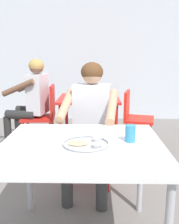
{
  "coord_description": "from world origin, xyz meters",
  "views": [
    {
      "loc": [
        0.11,
        -1.53,
        1.28
      ],
      "look_at": [
        0.07,
        0.25,
        0.88
      ],
      "focal_mm": 41.02,
      "sensor_mm": 36.0,
      "label": 1
    }
  ],
  "objects_px": {
    "diner_foreground": "(90,117)",
    "chair_foreground": "(93,134)",
    "thali_tray": "(86,143)",
    "drinking_cup": "(130,133)",
    "chair_red_left": "(44,113)",
    "table_foreground": "(82,155)",
    "table_background_red": "(89,104)",
    "chair_red_right": "(134,115)",
    "patron_background": "(32,96)"
  },
  "relations": [
    {
      "from": "diner_foreground",
      "to": "chair_red_right",
      "type": "distance_m",
      "value": 1.29
    },
    {
      "from": "table_background_red",
      "to": "chair_red_left",
      "type": "relative_size",
      "value": 0.93
    },
    {
      "from": "chair_red_left",
      "to": "thali_tray",
      "type": "bearing_deg",
      "value": -71.28
    },
    {
      "from": "table_foreground",
      "to": "thali_tray",
      "type": "distance_m",
      "value": 0.09
    },
    {
      "from": "table_background_red",
      "to": "patron_background",
      "type": "distance_m",
      "value": 0.8
    },
    {
      "from": "table_background_red",
      "to": "patron_background",
      "type": "bearing_deg",
      "value": 178.79
    },
    {
      "from": "table_foreground",
      "to": "chair_foreground",
      "type": "height_order",
      "value": "chair_foreground"
    },
    {
      "from": "table_background_red",
      "to": "patron_background",
      "type": "height_order",
      "value": "patron_background"
    },
    {
      "from": "diner_foreground",
      "to": "table_background_red",
      "type": "height_order",
      "value": "diner_foreground"
    },
    {
      "from": "chair_foreground",
      "to": "thali_tray",
      "type": "bearing_deg",
      "value": -92.15
    },
    {
      "from": "chair_red_left",
      "to": "chair_red_right",
      "type": "height_order",
      "value": "chair_red_left"
    },
    {
      "from": "chair_foreground",
      "to": "table_background_red",
      "type": "xyz_separation_m",
      "value": [
        -0.07,
        0.94,
        0.13
      ]
    },
    {
      "from": "chair_foreground",
      "to": "chair_red_right",
      "type": "bearing_deg",
      "value": 58.83
    },
    {
      "from": "drinking_cup",
      "to": "diner_foreground",
      "type": "relative_size",
      "value": 0.09
    },
    {
      "from": "patron_background",
      "to": "chair_red_right",
      "type": "bearing_deg",
      "value": -2.07
    },
    {
      "from": "chair_red_left",
      "to": "diner_foreground",
      "type": "bearing_deg",
      "value": -59.94
    },
    {
      "from": "table_background_red",
      "to": "chair_red_right",
      "type": "xyz_separation_m",
      "value": [
        0.62,
        -0.03,
        -0.15
      ]
    },
    {
      "from": "table_foreground",
      "to": "chair_foreground",
      "type": "distance_m",
      "value": 0.98
    },
    {
      "from": "drinking_cup",
      "to": "chair_red_left",
      "type": "height_order",
      "value": "chair_red_left"
    },
    {
      "from": "thali_tray",
      "to": "table_background_red",
      "type": "height_order",
      "value": "thali_tray"
    },
    {
      "from": "thali_tray",
      "to": "drinking_cup",
      "type": "bearing_deg",
      "value": 14.6
    },
    {
      "from": "table_background_red",
      "to": "drinking_cup",
      "type": "bearing_deg",
      "value": -80.46
    },
    {
      "from": "drinking_cup",
      "to": "patron_background",
      "type": "bearing_deg",
      "value": 120.45
    },
    {
      "from": "chair_foreground",
      "to": "chair_red_right",
      "type": "distance_m",
      "value": 1.06
    },
    {
      "from": "drinking_cup",
      "to": "chair_foreground",
      "type": "xyz_separation_m",
      "value": [
        -0.24,
        0.91,
        -0.3
      ]
    },
    {
      "from": "drinking_cup",
      "to": "chair_red_left",
      "type": "bearing_deg",
      "value": 116.87
    },
    {
      "from": "drinking_cup",
      "to": "chair_foreground",
      "type": "relative_size",
      "value": 0.13
    },
    {
      "from": "table_foreground",
      "to": "table_background_red",
      "type": "relative_size",
      "value": 1.27
    },
    {
      "from": "drinking_cup",
      "to": "diner_foreground",
      "type": "xyz_separation_m",
      "value": [
        -0.27,
        0.69,
        -0.07
      ]
    },
    {
      "from": "chair_foreground",
      "to": "patron_background",
      "type": "relative_size",
      "value": 0.69
    },
    {
      "from": "chair_red_left",
      "to": "chair_red_right",
      "type": "xyz_separation_m",
      "value": [
        1.23,
        -0.01,
        -0.03
      ]
    },
    {
      "from": "chair_red_right",
      "to": "chair_foreground",
      "type": "bearing_deg",
      "value": -121.17
    },
    {
      "from": "table_foreground",
      "to": "diner_foreground",
      "type": "distance_m",
      "value": 0.75
    },
    {
      "from": "table_background_red",
      "to": "chair_red_right",
      "type": "relative_size",
      "value": 1.01
    },
    {
      "from": "chair_red_right",
      "to": "patron_background",
      "type": "distance_m",
      "value": 1.43
    },
    {
      "from": "diner_foreground",
      "to": "chair_red_left",
      "type": "bearing_deg",
      "value": 120.06
    },
    {
      "from": "drinking_cup",
      "to": "diner_foreground",
      "type": "height_order",
      "value": "diner_foreground"
    },
    {
      "from": "drinking_cup",
      "to": "diner_foreground",
      "type": "bearing_deg",
      "value": 111.27
    },
    {
      "from": "table_foreground",
      "to": "chair_red_right",
      "type": "xyz_separation_m",
      "value": [
        0.62,
        1.87,
        -0.18
      ]
    },
    {
      "from": "drinking_cup",
      "to": "table_background_red",
      "type": "xyz_separation_m",
      "value": [
        -0.31,
        1.85,
        -0.17
      ]
    },
    {
      "from": "diner_foreground",
      "to": "chair_red_left",
      "type": "distance_m",
      "value": 1.33
    },
    {
      "from": "thali_tray",
      "to": "drinking_cup",
      "type": "distance_m",
      "value": 0.29
    },
    {
      "from": "drinking_cup",
      "to": "chair_red_right",
      "type": "bearing_deg",
      "value": 80.47
    },
    {
      "from": "diner_foreground",
      "to": "chair_foreground",
      "type": "bearing_deg",
      "value": 83.41
    },
    {
      "from": "thali_tray",
      "to": "diner_foreground",
      "type": "xyz_separation_m",
      "value": [
        0.01,
        0.77,
        -0.02
      ]
    },
    {
      "from": "diner_foreground",
      "to": "patron_background",
      "type": "bearing_deg",
      "value": 125.17
    },
    {
      "from": "table_foreground",
      "to": "diner_foreground",
      "type": "relative_size",
      "value": 0.85
    },
    {
      "from": "patron_background",
      "to": "chair_foreground",
      "type": "bearing_deg",
      "value": -48.34
    },
    {
      "from": "thali_tray",
      "to": "chair_foreground",
      "type": "distance_m",
      "value": 1.02
    },
    {
      "from": "thali_tray",
      "to": "diner_foreground",
      "type": "height_order",
      "value": "diner_foreground"
    }
  ]
}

